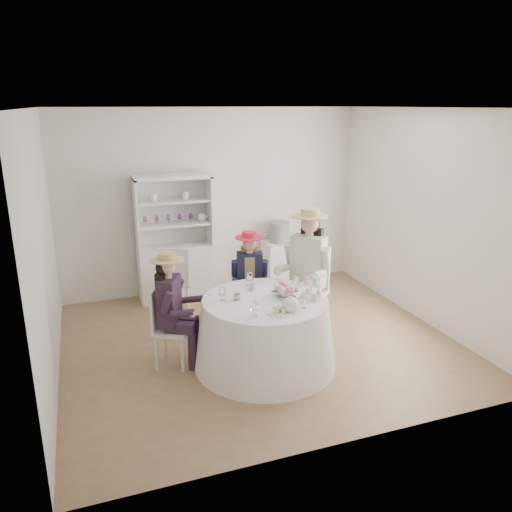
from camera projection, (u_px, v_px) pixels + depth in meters
name	position (u px, v px, depth m)	size (l,w,h in m)	color
ground	(259.00, 342.00, 6.00)	(4.50, 4.50, 0.00)	brown
ceiling	(259.00, 108.00, 5.21)	(4.50, 4.50, 0.00)	white
wall_back	(213.00, 202.00, 7.40)	(4.50, 4.50, 0.00)	silver
wall_front	(349.00, 294.00, 3.80)	(4.50, 4.50, 0.00)	silver
wall_left	(43.00, 252.00, 4.88)	(4.50, 4.50, 0.00)	silver
wall_right	(425.00, 218.00, 6.33)	(4.50, 4.50, 0.00)	silver
tea_table	(265.00, 332.00, 5.37)	(1.53, 1.53, 0.77)	white
hutch	(176.00, 256.00, 7.19)	(1.17, 0.67, 1.81)	silver
side_table	(279.00, 264.00, 7.78)	(0.45, 0.45, 0.70)	silver
hatbox	(279.00, 232.00, 7.63)	(0.31, 0.31, 0.31)	black
guest_left	(171.00, 303.00, 5.28)	(0.54, 0.49, 1.28)	silver
guest_mid	(250.00, 274.00, 6.21)	(0.47, 0.51, 1.25)	silver
guest_right	(307.00, 264.00, 6.03)	(0.67, 0.65, 1.56)	silver
spare_chair	(175.00, 279.00, 6.59)	(0.48, 0.48, 0.97)	silver
teacup_a	(237.00, 297.00, 5.22)	(0.08, 0.08, 0.06)	white
teacup_b	(252.00, 287.00, 5.51)	(0.06, 0.06, 0.06)	white
teacup_c	(283.00, 289.00, 5.44)	(0.09, 0.09, 0.07)	white
flower_bowl	(284.00, 294.00, 5.34)	(0.21, 0.21, 0.05)	white
flower_arrangement	(285.00, 289.00, 5.27)	(0.21, 0.21, 0.08)	pink
table_teapot	(291.00, 305.00, 4.92)	(0.23, 0.16, 0.17)	white
sandwich_plate	(279.00, 311.00, 4.91)	(0.25, 0.25, 0.06)	white
cupcake_stand	(311.00, 290.00, 5.25)	(0.26, 0.26, 0.24)	white
stemware_set	(265.00, 293.00, 5.23)	(0.93, 0.90, 0.15)	white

